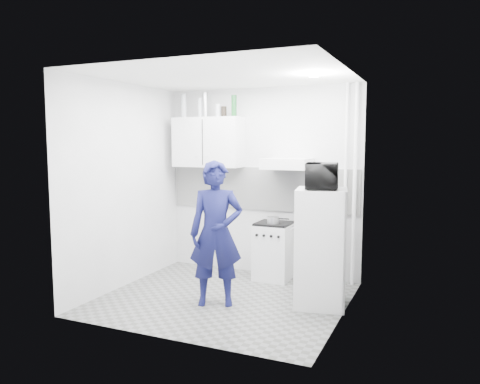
% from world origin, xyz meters
% --- Properties ---
extents(floor, '(2.80, 2.80, 0.00)m').
position_xyz_m(floor, '(0.00, 0.00, 0.00)').
color(floor, slate).
rests_on(floor, ground).
extents(ceiling, '(2.80, 2.80, 0.00)m').
position_xyz_m(ceiling, '(0.00, 0.00, 2.60)').
color(ceiling, white).
rests_on(ceiling, wall_back).
extents(wall_back, '(2.80, 0.00, 2.80)m').
position_xyz_m(wall_back, '(0.00, 1.25, 1.30)').
color(wall_back, silver).
rests_on(wall_back, floor).
extents(wall_left, '(0.00, 2.60, 2.60)m').
position_xyz_m(wall_left, '(-1.40, 0.00, 1.30)').
color(wall_left, silver).
rests_on(wall_left, floor).
extents(wall_right, '(0.00, 2.60, 2.60)m').
position_xyz_m(wall_right, '(1.40, 0.00, 1.30)').
color(wall_right, silver).
rests_on(wall_right, floor).
extents(person, '(0.71, 0.60, 1.65)m').
position_xyz_m(person, '(0.00, -0.20, 0.82)').
color(person, '#10123D').
rests_on(person, floor).
extents(stove, '(0.47, 0.47, 0.75)m').
position_xyz_m(stove, '(0.27, 1.00, 0.37)').
color(stove, white).
rests_on(stove, floor).
extents(fridge, '(0.65, 0.65, 1.34)m').
position_xyz_m(fridge, '(1.10, 0.24, 0.67)').
color(fridge, silver).
rests_on(fridge, floor).
extents(stove_top, '(0.45, 0.45, 0.03)m').
position_xyz_m(stove_top, '(0.27, 1.00, 0.76)').
color(stove_top, black).
rests_on(stove_top, stove).
extents(saucepan, '(0.16, 0.16, 0.09)m').
position_xyz_m(saucepan, '(0.29, 0.93, 0.82)').
color(saucepan, silver).
rests_on(saucepan, stove_top).
extents(microwave, '(0.58, 0.45, 0.29)m').
position_xyz_m(microwave, '(1.10, 0.24, 1.48)').
color(microwave, black).
rests_on(microwave, fridge).
extents(bottle_a, '(0.08, 0.08, 0.34)m').
position_xyz_m(bottle_a, '(-1.15, 1.07, 2.37)').
color(bottle_a, '#B2B7BC').
rests_on(bottle_a, upper_cabinet).
extents(bottle_c, '(0.07, 0.07, 0.27)m').
position_xyz_m(bottle_c, '(-0.88, 1.07, 2.34)').
color(bottle_c, '#B2B7BC').
rests_on(bottle_c, upper_cabinet).
extents(bottle_d, '(0.08, 0.08, 0.34)m').
position_xyz_m(bottle_d, '(-0.80, 1.07, 2.37)').
color(bottle_d, silver).
rests_on(bottle_d, upper_cabinet).
extents(canister_a, '(0.07, 0.07, 0.18)m').
position_xyz_m(canister_a, '(-0.59, 1.07, 2.29)').
color(canister_a, '#B2B7BC').
rests_on(canister_a, upper_cabinet).
extents(canister_b, '(0.08, 0.08, 0.15)m').
position_xyz_m(canister_b, '(-0.50, 1.07, 2.27)').
color(canister_b, black).
rests_on(canister_b, upper_cabinet).
extents(bottle_e, '(0.07, 0.07, 0.29)m').
position_xyz_m(bottle_e, '(-0.35, 1.07, 2.35)').
color(bottle_e, '#144C1E').
rests_on(bottle_e, upper_cabinet).
extents(upper_cabinet, '(1.00, 0.35, 0.70)m').
position_xyz_m(upper_cabinet, '(-0.75, 1.07, 1.85)').
color(upper_cabinet, silver).
rests_on(upper_cabinet, wall_back).
extents(range_hood, '(0.60, 0.50, 0.14)m').
position_xyz_m(range_hood, '(0.45, 1.00, 1.57)').
color(range_hood, white).
rests_on(range_hood, wall_back).
extents(backsplash, '(2.74, 0.03, 0.60)m').
position_xyz_m(backsplash, '(0.00, 1.24, 1.20)').
color(backsplash, white).
rests_on(backsplash, wall_back).
extents(pipe_a, '(0.05, 0.05, 2.60)m').
position_xyz_m(pipe_a, '(1.30, 1.17, 1.30)').
color(pipe_a, white).
rests_on(pipe_a, floor).
extents(pipe_b, '(0.04, 0.04, 2.60)m').
position_xyz_m(pipe_b, '(1.18, 1.17, 1.30)').
color(pipe_b, white).
rests_on(pipe_b, floor).
extents(ceiling_spot_fixture, '(0.10, 0.10, 0.02)m').
position_xyz_m(ceiling_spot_fixture, '(1.00, 0.20, 2.57)').
color(ceiling_spot_fixture, white).
rests_on(ceiling_spot_fixture, ceiling).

